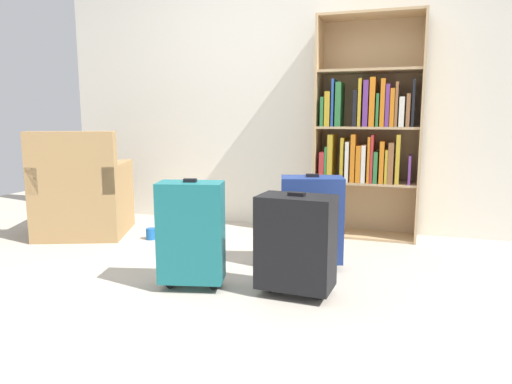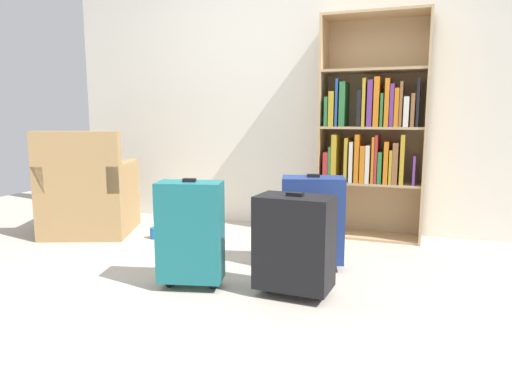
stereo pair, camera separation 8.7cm
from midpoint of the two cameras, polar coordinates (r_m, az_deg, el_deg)
The scene contains 8 objects.
ground_plane at distance 2.79m, azimuth -7.10°, elevation -12.22°, with size 7.85×7.85×0.00m, color #B2A899.
back_wall at distance 4.39m, azimuth 3.33°, elevation 12.89°, with size 4.49×0.10×2.60m, color silver.
bookshelf at distance 4.03m, azimuth 12.80°, elevation 7.23°, with size 0.85×0.33×1.83m.
armchair at distance 4.31m, azimuth -20.85°, elevation -0.77°, with size 0.91×0.91×0.90m.
mug at distance 4.03m, azimuth -13.27°, elevation -4.98°, with size 0.12×0.08×0.10m.
suitcase_black at distance 2.67m, azimuth 3.96°, elevation -6.09°, with size 0.44×0.28×0.60m.
suitcase_navy_blue at distance 3.17m, azimuth 6.00°, elevation -3.30°, with size 0.46×0.33×0.64m.
suitcase_teal at distance 2.79m, azimuth -8.78°, elevation -4.85°, with size 0.41×0.29×0.66m.
Camera 1 is at (1.08, -2.36, 1.02)m, focal length 32.84 mm.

